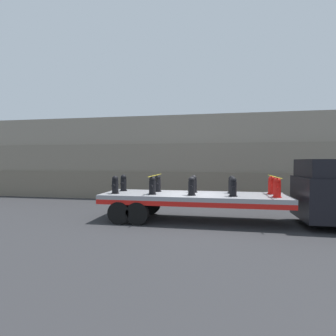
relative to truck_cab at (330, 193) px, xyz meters
The scene contains 16 objects.
ground_plane 5.75m from the truck_cab, behind, with size 120.00×120.00×0.00m, color #2D2D30.
rock_cliff 9.28m from the truck_cab, 127.49° to the left, with size 60.00×3.30×5.79m.
truck_cab is the anchor object (origin of this frame).
flatbed_trailer 6.16m from the truck_cab, behind, with size 8.07×2.55×1.22m.
fire_hydrant_black_near_0 9.03m from the truck_cab, behind, with size 0.36×0.55×0.80m.
fire_hydrant_black_far_0 9.03m from the truck_cab, behind, with size 0.36×0.55×0.80m.
fire_hydrant_black_near_1 7.31m from the truck_cab, behind, with size 0.36×0.55×0.80m.
fire_hydrant_black_far_1 7.31m from the truck_cab, behind, with size 0.36×0.55×0.80m.
fire_hydrant_black_near_2 5.60m from the truck_cab, behind, with size 0.36×0.55×0.80m.
fire_hydrant_black_far_2 5.60m from the truck_cab, behind, with size 0.36×0.55×0.80m.
fire_hydrant_black_near_3 3.90m from the truck_cab, behind, with size 0.36×0.55×0.80m.
fire_hydrant_black_far_3 3.90m from the truck_cab, behind, with size 0.36×0.55×0.80m.
fire_hydrant_red_near_4 2.22m from the truck_cab, 165.92° to the right, with size 0.36×0.55×0.80m.
fire_hydrant_red_far_4 2.22m from the truck_cab, 165.92° to the left, with size 0.36×0.55×0.80m.
cargo_strap_rear 7.32m from the truck_cab, behind, with size 0.05×2.64×0.01m.
cargo_strap_middle 2.23m from the truck_cab, behind, with size 0.05×2.64×0.01m.
Camera 1 is at (1.04, -11.62, 2.69)m, focal length 28.00 mm.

